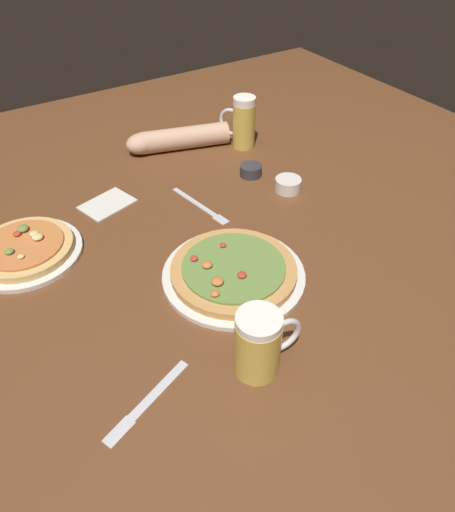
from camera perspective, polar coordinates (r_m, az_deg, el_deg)
name	(u,v)px	position (r m, az deg, el deg)	size (l,w,h in m)	color
ground_plane	(227,267)	(1.15, 0.00, -1.32)	(2.40, 2.40, 0.03)	brown
pizza_plate_near	(234,272)	(1.09, 0.74, -1.95)	(0.34, 0.34, 0.05)	silver
pizza_plate_far	(25,249)	(1.25, -23.62, 0.74)	(0.28, 0.28, 0.05)	silver
beer_mug_dark	(243,122)	(1.60, 1.86, 16.07)	(0.08, 0.13, 0.17)	gold
beer_mug_amber	(259,343)	(0.88, 3.93, -10.64)	(0.14, 0.09, 0.15)	gold
ramekin_sauce	(288,185)	(1.40, 7.44, 8.69)	(0.08, 0.08, 0.04)	silver
ramekin_butter	(251,170)	(1.46, 2.87, 10.46)	(0.07, 0.07, 0.03)	#333338
napkin_folded	(107,203)	(1.37, -14.55, 6.26)	(0.14, 0.10, 0.01)	silver
fork_left	(201,206)	(1.32, -3.32, 6.19)	(0.06, 0.23, 0.01)	silver
knife_right	(148,401)	(0.90, -9.77, -17.13)	(0.20, 0.10, 0.01)	silver
diner_arm	(174,139)	(1.60, -6.59, 14.05)	(0.34, 0.16, 0.07)	tan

